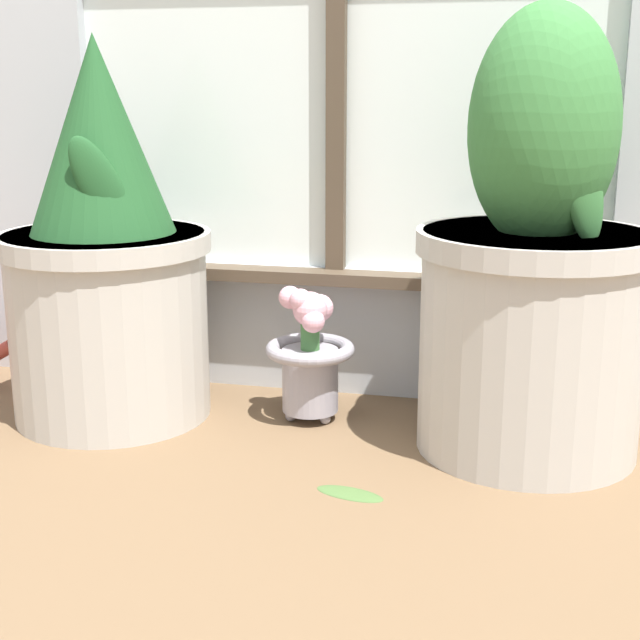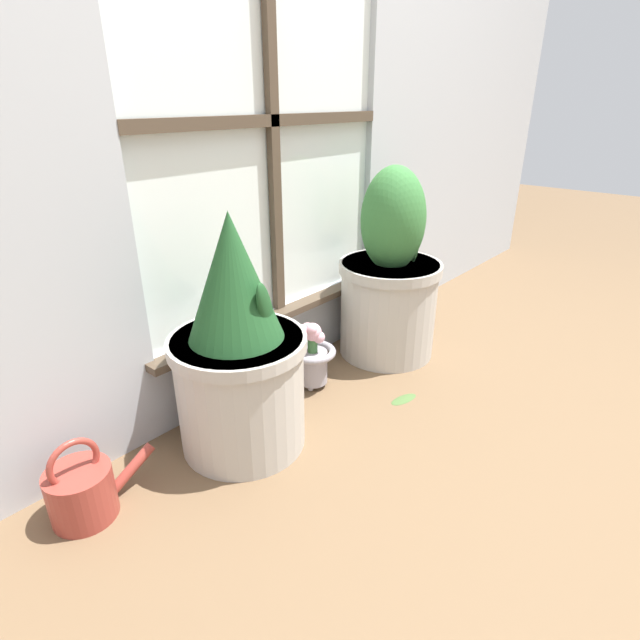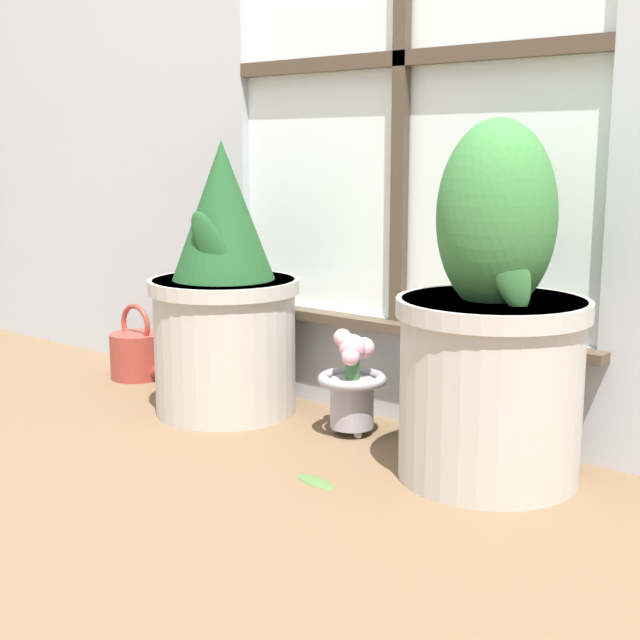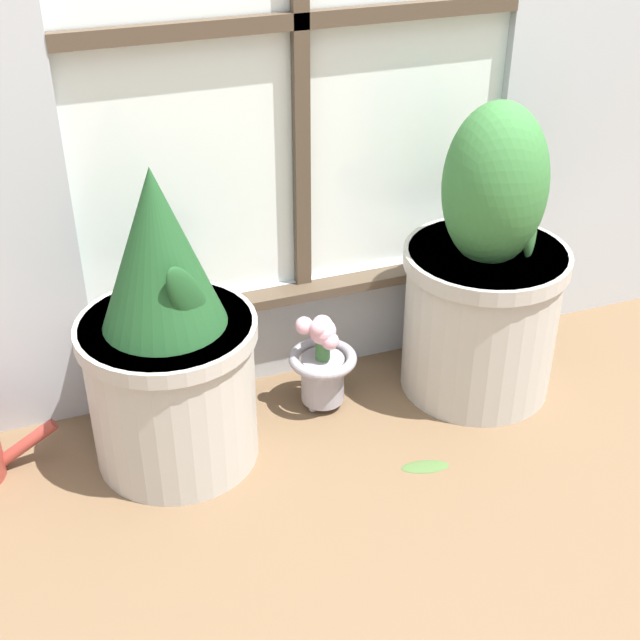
{
  "view_description": "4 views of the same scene",
  "coord_description": "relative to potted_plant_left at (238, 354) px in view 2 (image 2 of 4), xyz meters",
  "views": [
    {
      "loc": [
        0.37,
        -1.18,
        0.6
      ],
      "look_at": [
        0.02,
        0.29,
        0.21
      ],
      "focal_mm": 50.0,
      "sensor_mm": 36.0,
      "label": 1
    },
    {
      "loc": [
        -1.16,
        -0.68,
        0.95
      ],
      "look_at": [
        -0.01,
        0.32,
        0.27
      ],
      "focal_mm": 28.0,
      "sensor_mm": 36.0,
      "label": 2
    },
    {
      "loc": [
        1.24,
        -1.28,
        0.67
      ],
      "look_at": [
        -0.05,
        0.28,
        0.28
      ],
      "focal_mm": 50.0,
      "sensor_mm": 36.0,
      "label": 3
    },
    {
      "loc": [
        -0.63,
        -1.3,
        1.33
      ],
      "look_at": [
        -0.03,
        0.33,
        0.26
      ],
      "focal_mm": 50.0,
      "sensor_mm": 36.0,
      "label": 4
    }
  ],
  "objects": [
    {
      "name": "potted_plant_right",
      "position": [
        0.77,
        0.01,
        0.0
      ],
      "size": [
        0.39,
        0.39,
        0.74
      ],
      "color": "#B7B2A8",
      "rests_on": "ground_plane"
    },
    {
      "name": "watering_can",
      "position": [
        -0.45,
        0.07,
        -0.22
      ],
      "size": [
        0.28,
        0.16,
        0.23
      ],
      "color": "#99382D",
      "rests_on": "ground_plane"
    },
    {
      "name": "potted_plant_left",
      "position": [
        0.0,
        0.0,
        0.0
      ],
      "size": [
        0.39,
        0.39,
        0.7
      ],
      "color": "#B7B2A8",
      "rests_on": "ground_plane"
    },
    {
      "name": "flower_vase",
      "position": [
        0.37,
        0.06,
        -0.17
      ],
      "size": [
        0.16,
        0.16,
        0.25
      ],
      "color": "#99939E",
      "rests_on": "ground_plane"
    },
    {
      "name": "ground_plane",
      "position": [
        0.38,
        -0.3,
        -0.3
      ],
      "size": [
        10.0,
        10.0,
        0.0
      ],
      "primitive_type": "plane",
      "color": "brown"
    },
    {
      "name": "fallen_leaf",
      "position": [
        0.51,
        -0.24,
        -0.29
      ],
      "size": [
        0.12,
        0.07,
        0.01
      ],
      "color": "#476633",
      "rests_on": "ground_plane"
    }
  ]
}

